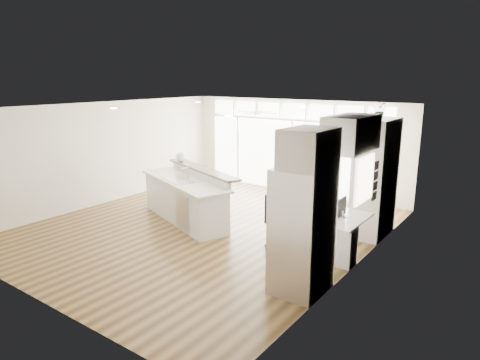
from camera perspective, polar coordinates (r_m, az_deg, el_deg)
The scene contains 24 objects.
floor at distance 9.80m, azimuth -4.50°, elevation -6.35°, with size 7.00×8.00×0.02m, color #442E15.
ceiling at distance 9.24m, azimuth -4.81°, elevation 9.65°, with size 7.00×8.00×0.02m, color white.
wall_back at distance 12.69m, azimuth 7.16°, elevation 4.53°, with size 7.00×0.04×2.70m, color beige.
wall_front at distance 6.99m, azimuth -26.44°, elevation -4.32°, with size 7.00×0.04×2.70m, color beige.
wall_left at distance 11.96m, azimuth -17.56°, elevation 3.45°, with size 0.04×8.00×2.70m, color beige.
wall_right at distance 7.69m, azimuth 15.65°, elevation -1.83°, with size 0.04×8.00×2.70m, color beige.
glass_wall at distance 12.68m, azimuth 6.99°, elevation 3.15°, with size 5.80×0.06×2.08m, color white.
transom_row at distance 12.51m, azimuth 7.16°, elevation 9.15°, with size 5.90×0.06×0.40m, color white.
desk_window at distance 7.93m, azimuth 16.23°, elevation 0.09°, with size 0.04×0.85×0.85m, color white.
ceiling_fan at distance 11.79m, azimuth 2.31°, elevation 9.47°, with size 1.16×1.16×0.32m, color white.
recessed_lights at distance 9.39m, azimuth -4.01°, elevation 9.61°, with size 3.40×3.00×0.02m, color white.
oven_cabinet at distance 9.48m, azimuth 17.56°, elevation 0.28°, with size 0.64×1.20×2.50m, color white.
desk_nook at distance 8.38m, azimuth 13.57°, elevation -7.40°, with size 0.72×1.30×0.76m, color white.
upper_cabinets at distance 7.89m, azimuth 14.63°, elevation 6.03°, with size 0.64×1.30×0.64m, color white.
refrigerator at distance 6.76m, azimuth 8.29°, elevation -6.71°, with size 0.76×0.90×2.00m, color silver.
fridge_cabinet at distance 6.40m, azimuth 9.16°, elevation 4.17°, with size 0.64×0.90×0.60m, color white.
framed_photos at distance 8.54m, azimuth 17.59°, elevation -0.10°, with size 0.06×0.22×0.80m, color black.
kitchen_island at distance 10.14m, azimuth -7.48°, elevation -2.08°, with size 3.06×1.15×1.22m, color white.
rug at distance 9.15m, azimuth 12.51°, elevation -8.03°, with size 0.88×0.63×0.01m, color #381E11.
office_chair at distance 8.59m, azimuth 5.33°, elevation -5.49°, with size 0.55×0.51×1.06m, color black.
fishbowl at distance 10.98m, azimuth -7.89°, elevation 3.04°, with size 0.25×0.25×0.25m, color silver.
monitor at distance 8.23m, azimuth 13.27°, elevation -3.57°, with size 0.08×0.46×0.39m, color black.
keyboard at distance 8.34m, azimuth 12.13°, elevation -4.59°, with size 0.12×0.32×0.02m, color white.
potted_plant at distance 9.27m, azimuth 18.18°, elevation 8.59°, with size 0.29×0.33×0.25m, color #355926.
Camera 1 is at (5.99, -7.00, 3.33)m, focal length 32.00 mm.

